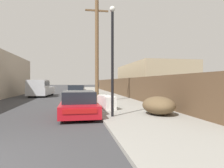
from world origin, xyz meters
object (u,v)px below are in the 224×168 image
brush_pile (159,105)px  pedestrian (98,87)px  pickup_truck (40,88)px  utility_pole (97,50)px  car_parked_mid (77,91)px  street_lamp (112,53)px  discarded_fridge (106,102)px  parked_sports_car_red (79,104)px

brush_pile → pedestrian: 17.50m
pickup_truck → utility_pole: bearing=128.8°
car_parked_mid → street_lamp: street_lamp is taller
discarded_fridge → brush_pile: 3.30m
brush_pile → pedestrian: bearing=93.3°
street_lamp → pedestrian: street_lamp is taller
car_parked_mid → pickup_truck: 4.33m
discarded_fridge → parked_sports_car_red: size_ratio=0.40×
street_lamp → pickup_truck: bearing=110.4°
pedestrian → brush_pile: bearing=-86.7°
car_parked_mid → utility_pole: bearing=-72.7°
utility_pole → brush_pile: bearing=-71.2°
brush_pile → pedestrian: pedestrian is taller
discarded_fridge → pickup_truck: bearing=106.5°
parked_sports_car_red → pedestrian: pedestrian is taller
car_parked_mid → brush_pile: (3.76, -13.31, -0.08)m
car_parked_mid → parked_sports_car_red: bearing=-85.3°
parked_sports_car_red → street_lamp: 3.13m
pickup_truck → brush_pile: size_ratio=2.84×
pickup_truck → street_lamp: bearing=114.9°
parked_sports_car_red → brush_pile: parked_sports_car_red is taller
parked_sports_car_red → discarded_fridge: bearing=38.5°
car_parked_mid → brush_pile: 13.83m
pickup_truck → utility_pole: utility_pole is taller
parked_sports_car_red → street_lamp: (1.48, -1.36, 2.41)m
brush_pile → discarded_fridge: bearing=130.0°
brush_pile → street_lamp: bearing=-176.5°
parked_sports_car_red → utility_pole: 6.67m
pickup_truck → street_lamp: (5.56, -14.91, 2.03)m
pedestrian → parked_sports_car_red: bearing=-99.6°
car_parked_mid → street_lamp: bearing=-79.1°
utility_pole → pedestrian: (1.25, 10.85, -3.17)m
discarded_fridge → street_lamp: bearing=-101.3°
parked_sports_car_red → car_parked_mid: size_ratio=1.00×
discarded_fridge → brush_pile: size_ratio=0.98×
discarded_fridge → car_parked_mid: car_parked_mid is taller
street_lamp → brush_pile: 3.31m
street_lamp → pedestrian: (1.26, 17.60, -1.95)m
car_parked_mid → utility_pole: size_ratio=0.60×
parked_sports_car_red → pedestrian: size_ratio=2.73×
utility_pole → parked_sports_car_red: bearing=-105.5°
discarded_fridge → parked_sports_car_red: (-1.61, -1.31, 0.06)m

